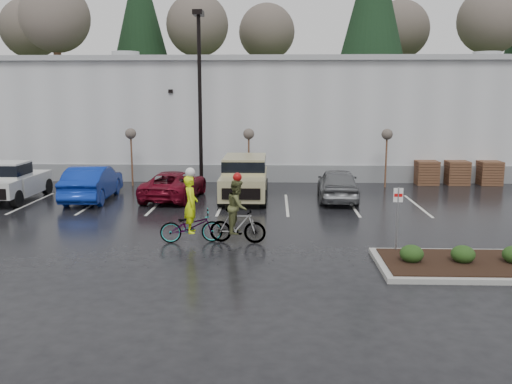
{
  "coord_description": "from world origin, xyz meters",
  "views": [
    {
      "loc": [
        -0.07,
        -16.56,
        5.09
      ],
      "look_at": [
        -0.79,
        4.14,
        1.3
      ],
      "focal_mm": 38.0,
      "sensor_mm": 36.0,
      "label": 1
    }
  ],
  "objects_px": {
    "sapling_mid": "(249,137)",
    "car_grey": "(338,184)",
    "sapling_west": "(131,137)",
    "sapling_east": "(387,137)",
    "car_blue": "(92,183)",
    "cyclist_hivis": "(191,220)",
    "suv_tan": "(244,179)",
    "fire_lane_sign": "(397,212)",
    "lamppost": "(200,81)",
    "pallet_stack_c": "(489,173)",
    "car_red": "(174,185)",
    "pickup_white": "(15,180)",
    "pallet_stack_a": "(426,173)",
    "cyclist_olive": "(238,218)",
    "pallet_stack_b": "(457,173)"
  },
  "relations": [
    {
      "from": "sapling_mid",
      "to": "sapling_east",
      "type": "xyz_separation_m",
      "value": [
        7.5,
        0.0,
        0.0
      ]
    },
    {
      "from": "sapling_mid",
      "to": "car_grey",
      "type": "height_order",
      "value": "sapling_mid"
    },
    {
      "from": "pickup_white",
      "to": "pallet_stack_a",
      "type": "bearing_deg",
      "value": 13.94
    },
    {
      "from": "pickup_white",
      "to": "cyclist_hivis",
      "type": "height_order",
      "value": "cyclist_hivis"
    },
    {
      "from": "pickup_white",
      "to": "car_blue",
      "type": "bearing_deg",
      "value": 1.15
    },
    {
      "from": "cyclist_olive",
      "to": "car_grey",
      "type": "bearing_deg",
      "value": -23.47
    },
    {
      "from": "cyclist_olive",
      "to": "fire_lane_sign",
      "type": "bearing_deg",
      "value": -98.49
    },
    {
      "from": "sapling_west",
      "to": "pallet_stack_c",
      "type": "height_order",
      "value": "sapling_west"
    },
    {
      "from": "sapling_west",
      "to": "sapling_east",
      "type": "height_order",
      "value": "same"
    },
    {
      "from": "car_red",
      "to": "car_blue",
      "type": "bearing_deg",
      "value": 13.64
    },
    {
      "from": "pickup_white",
      "to": "cyclist_olive",
      "type": "height_order",
      "value": "cyclist_olive"
    },
    {
      "from": "sapling_mid",
      "to": "pallet_stack_b",
      "type": "xyz_separation_m",
      "value": [
        11.7,
        1.0,
        -2.05
      ]
    },
    {
      "from": "suv_tan",
      "to": "fire_lane_sign",
      "type": "bearing_deg",
      "value": -59.26
    },
    {
      "from": "fire_lane_sign",
      "to": "car_red",
      "type": "bearing_deg",
      "value": 133.92
    },
    {
      "from": "fire_lane_sign",
      "to": "car_grey",
      "type": "relative_size",
      "value": 0.48
    },
    {
      "from": "sapling_west",
      "to": "sapling_east",
      "type": "relative_size",
      "value": 1.0
    },
    {
      "from": "pallet_stack_c",
      "to": "car_blue",
      "type": "xyz_separation_m",
      "value": [
        -20.85,
        -5.16,
        0.16
      ]
    },
    {
      "from": "car_red",
      "to": "pallet_stack_a",
      "type": "bearing_deg",
      "value": -153.81
    },
    {
      "from": "pallet_stack_a",
      "to": "cyclist_hivis",
      "type": "bearing_deg",
      "value": -132.45
    },
    {
      "from": "pickup_white",
      "to": "cyclist_olive",
      "type": "xyz_separation_m",
      "value": [
        11.26,
        -7.27,
        -0.1
      ]
    },
    {
      "from": "sapling_east",
      "to": "car_grey",
      "type": "distance_m",
      "value": 5.23
    },
    {
      "from": "pallet_stack_a",
      "to": "cyclist_hivis",
      "type": "relative_size",
      "value": 0.52
    },
    {
      "from": "sapling_mid",
      "to": "car_blue",
      "type": "relative_size",
      "value": 0.63
    },
    {
      "from": "sapling_east",
      "to": "suv_tan",
      "type": "distance_m",
      "value": 8.62
    },
    {
      "from": "pickup_white",
      "to": "car_red",
      "type": "distance_m",
      "value": 7.65
    },
    {
      "from": "lamppost",
      "to": "cyclist_hivis",
      "type": "relative_size",
      "value": 3.53
    },
    {
      "from": "pickup_white",
      "to": "car_blue",
      "type": "relative_size",
      "value": 1.02
    },
    {
      "from": "sapling_mid",
      "to": "pallet_stack_c",
      "type": "relative_size",
      "value": 2.37
    },
    {
      "from": "fire_lane_sign",
      "to": "cyclist_olive",
      "type": "relative_size",
      "value": 0.9
    },
    {
      "from": "car_blue",
      "to": "cyclist_hivis",
      "type": "xyz_separation_m",
      "value": [
        5.91,
        -7.34,
        -0.04
      ]
    },
    {
      "from": "pallet_stack_a",
      "to": "cyclist_olive",
      "type": "bearing_deg",
      "value": -128.19
    },
    {
      "from": "sapling_mid",
      "to": "car_grey",
      "type": "xyz_separation_m",
      "value": [
        4.47,
        -3.8,
        -1.94
      ]
    },
    {
      "from": "lamppost",
      "to": "sapling_east",
      "type": "distance_m",
      "value": 10.48
    },
    {
      "from": "lamppost",
      "to": "pallet_stack_c",
      "type": "bearing_deg",
      "value": 7.13
    },
    {
      "from": "car_red",
      "to": "lamppost",
      "type": "bearing_deg",
      "value": -102.66
    },
    {
      "from": "cyclist_hivis",
      "to": "car_red",
      "type": "bearing_deg",
      "value": 5.84
    },
    {
      "from": "lamppost",
      "to": "sapling_mid",
      "type": "xyz_separation_m",
      "value": [
        2.5,
        1.0,
        -2.96
      ]
    },
    {
      "from": "pickup_white",
      "to": "car_grey",
      "type": "distance_m",
      "value": 15.57
    },
    {
      "from": "lamppost",
      "to": "car_grey",
      "type": "height_order",
      "value": "lamppost"
    },
    {
      "from": "car_grey",
      "to": "cyclist_hivis",
      "type": "xyz_separation_m",
      "value": [
        -5.9,
        -7.7,
        0.01
      ]
    },
    {
      "from": "cyclist_olive",
      "to": "sapling_east",
      "type": "bearing_deg",
      "value": -26.8
    },
    {
      "from": "lamppost",
      "to": "pallet_stack_c",
      "type": "relative_size",
      "value": 6.83
    },
    {
      "from": "suv_tan",
      "to": "cyclist_olive",
      "type": "relative_size",
      "value": 2.09
    },
    {
      "from": "sapling_east",
      "to": "fire_lane_sign",
      "type": "height_order",
      "value": "sapling_east"
    },
    {
      "from": "suv_tan",
      "to": "pallet_stack_b",
      "type": "bearing_deg",
      "value": 22.38
    },
    {
      "from": "sapling_mid",
      "to": "pallet_stack_a",
      "type": "bearing_deg",
      "value": 5.71
    },
    {
      "from": "sapling_mid",
      "to": "sapling_east",
      "type": "distance_m",
      "value": 7.5
    },
    {
      "from": "pallet_stack_b",
      "to": "fire_lane_sign",
      "type": "height_order",
      "value": "fire_lane_sign"
    },
    {
      "from": "car_blue",
      "to": "car_grey",
      "type": "height_order",
      "value": "car_blue"
    },
    {
      "from": "sapling_west",
      "to": "fire_lane_sign",
      "type": "xyz_separation_m",
      "value": [
        11.8,
        -12.8,
        -1.32
      ]
    }
  ]
}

